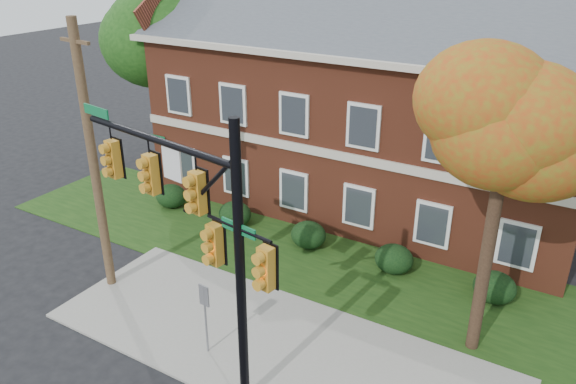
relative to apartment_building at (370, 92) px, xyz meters
The scene contains 14 objects.
ground 13.11m from the apartment_building, 80.50° to the right, with size 120.00×120.00×0.00m, color black.
sidewalk 12.18m from the apartment_building, 79.65° to the right, with size 14.00×5.00×0.08m, color gray.
grass_strip 8.01m from the apartment_building, 71.43° to the right, with size 30.00×6.00×0.04m, color #193811.
apartment_building is the anchor object (origin of this frame).
hedge_far_left 9.82m from the apartment_building, 143.11° to the right, with size 1.40×1.26×1.05m, color black.
hedge_left 7.73m from the apartment_building, 123.67° to the right, with size 1.40×1.26×1.05m, color black.
hedge_center 6.89m from the apartment_building, 90.00° to the right, with size 1.40×1.26×1.05m, color black.
hedge_right 7.73m from the apartment_building, 56.33° to the right, with size 1.40×1.26×1.05m, color black.
hedge_far_right 9.82m from the apartment_building, 36.89° to the right, with size 1.40×1.26×1.05m, color black.
tree_near_right 10.97m from the apartment_building, 48.23° to the right, with size 4.50×4.25×8.58m.
tree_left_rear 9.94m from the apartment_building, behind, with size 5.40×5.10×8.88m.
traffic_signal 12.96m from the apartment_building, 84.93° to the right, with size 6.79×1.32×7.65m.
utility_pole 11.99m from the apartment_building, 112.59° to the right, with size 1.40×0.34×9.00m.
sign_post 12.63m from the apartment_building, 87.64° to the right, with size 0.34×0.07×2.32m.
Camera 1 is at (7.13, -10.10, 10.97)m, focal length 35.00 mm.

